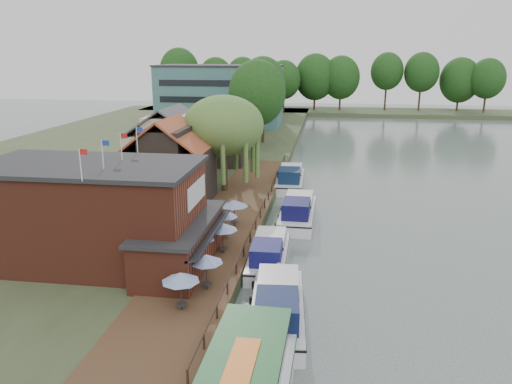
{
  "coord_description": "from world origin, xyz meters",
  "views": [
    {
      "loc": [
        0.56,
        -32.69,
        15.66
      ],
      "look_at": [
        -6.0,
        12.0,
        3.0
      ],
      "focal_mm": 35.0,
      "sensor_mm": 36.0,
      "label": 1
    }
  ],
  "objects_px": {
    "hotel_block": "(220,95)",
    "cottage_b": "(171,143)",
    "cottage_c": "(220,132)",
    "cruiser_2": "(298,208)",
    "umbrella_4": "(226,224)",
    "cruiser_0": "(278,302)",
    "cruiser_3": "(290,176)",
    "umbrella_1": "(207,272)",
    "umbrella_5": "(234,213)",
    "umbrella_3": "(223,238)",
    "swan": "(220,365)",
    "willow": "(224,144)",
    "umbrella_0": "(181,291)",
    "cruiser_1": "(269,250)",
    "umbrella_2": "(200,248)",
    "pub": "(117,214)",
    "cottage_a": "(169,161)"
  },
  "relations": [
    {
      "from": "hotel_block",
      "to": "cottage_b",
      "type": "height_order",
      "value": "hotel_block"
    },
    {
      "from": "cottage_c",
      "to": "cruiser_2",
      "type": "relative_size",
      "value": 0.79
    },
    {
      "from": "umbrella_4",
      "to": "cruiser_0",
      "type": "relative_size",
      "value": 0.22
    },
    {
      "from": "cottage_c",
      "to": "cruiser_3",
      "type": "xyz_separation_m",
      "value": [
        10.19,
        -7.51,
        -3.91
      ]
    },
    {
      "from": "cottage_c",
      "to": "umbrella_1",
      "type": "xyz_separation_m",
      "value": [
        7.25,
        -37.47,
        -2.96
      ]
    },
    {
      "from": "cottage_b",
      "to": "umbrella_5",
      "type": "distance_m",
      "value": 19.88
    },
    {
      "from": "cottage_c",
      "to": "umbrella_3",
      "type": "distance_m",
      "value": 32.37
    },
    {
      "from": "hotel_block",
      "to": "cruiser_0",
      "type": "relative_size",
      "value": 2.36
    },
    {
      "from": "cruiser_0",
      "to": "umbrella_5",
      "type": "bearing_deg",
      "value": 106.18
    },
    {
      "from": "cruiser_0",
      "to": "hotel_block",
      "type": "bearing_deg",
      "value": 99.86
    },
    {
      "from": "swan",
      "to": "cottage_b",
      "type": "bearing_deg",
      "value": 111.08
    },
    {
      "from": "willow",
      "to": "umbrella_1",
      "type": "distance_m",
      "value": 24.09
    },
    {
      "from": "umbrella_1",
      "to": "umbrella_4",
      "type": "relative_size",
      "value": 1.0
    },
    {
      "from": "umbrella_4",
      "to": "cruiser_0",
      "type": "xyz_separation_m",
      "value": [
        5.33,
        -10.51,
        -0.97
      ]
    },
    {
      "from": "umbrella_0",
      "to": "umbrella_5",
      "type": "xyz_separation_m",
      "value": [
        0.33,
        14.84,
        0.0
      ]
    },
    {
      "from": "cruiser_1",
      "to": "cruiser_2",
      "type": "height_order",
      "value": "cruiser_2"
    },
    {
      "from": "cottage_b",
      "to": "umbrella_2",
      "type": "relative_size",
      "value": 4.04
    },
    {
      "from": "cottage_c",
      "to": "cruiser_0",
      "type": "relative_size",
      "value": 0.79
    },
    {
      "from": "umbrella_0",
      "to": "umbrella_4",
      "type": "bearing_deg",
      "value": 89.16
    },
    {
      "from": "pub",
      "to": "umbrella_2",
      "type": "xyz_separation_m",
      "value": [
        5.81,
        0.33,
        -2.36
      ]
    },
    {
      "from": "cottage_c",
      "to": "umbrella_5",
      "type": "height_order",
      "value": "cottage_c"
    },
    {
      "from": "umbrella_5",
      "to": "cruiser_2",
      "type": "xyz_separation_m",
      "value": [
        5.16,
        5.27,
        -0.96
      ]
    },
    {
      "from": "umbrella_1",
      "to": "cruiser_3",
      "type": "relative_size",
      "value": 0.22
    },
    {
      "from": "hotel_block",
      "to": "umbrella_5",
      "type": "xyz_separation_m",
      "value": [
        14.76,
        -62.45,
        -4.86
      ]
    },
    {
      "from": "umbrella_5",
      "to": "cruiser_3",
      "type": "xyz_separation_m",
      "value": [
        3.43,
        17.94,
        -0.95
      ]
    },
    {
      "from": "umbrella_5",
      "to": "cruiser_3",
      "type": "height_order",
      "value": "umbrella_5"
    },
    {
      "from": "umbrella_1",
      "to": "umbrella_3",
      "type": "xyz_separation_m",
      "value": [
        -0.22,
        6.01,
        0.0
      ]
    },
    {
      "from": "hotel_block",
      "to": "cruiser_1",
      "type": "relative_size",
      "value": 2.58
    },
    {
      "from": "hotel_block",
      "to": "swan",
      "type": "bearing_deg",
      "value": -77.81
    },
    {
      "from": "umbrella_3",
      "to": "swan",
      "type": "height_order",
      "value": "umbrella_3"
    },
    {
      "from": "pub",
      "to": "cruiser_2",
      "type": "bearing_deg",
      "value": 49.23
    },
    {
      "from": "pub",
      "to": "umbrella_4",
      "type": "relative_size",
      "value": 8.42
    },
    {
      "from": "umbrella_3",
      "to": "cruiser_3",
      "type": "xyz_separation_m",
      "value": [
        3.16,
        23.94,
        -0.95
      ]
    },
    {
      "from": "cottage_a",
      "to": "pub",
      "type": "bearing_deg",
      "value": -86.19
    },
    {
      "from": "umbrella_0",
      "to": "umbrella_1",
      "type": "xyz_separation_m",
      "value": [
        0.82,
        2.82,
        0.0
      ]
    },
    {
      "from": "cottage_b",
      "to": "umbrella_1",
      "type": "height_order",
      "value": "cottage_b"
    },
    {
      "from": "hotel_block",
      "to": "umbrella_3",
      "type": "height_order",
      "value": "hotel_block"
    },
    {
      "from": "cottage_c",
      "to": "cruiser_3",
      "type": "height_order",
      "value": "cottage_c"
    },
    {
      "from": "umbrella_3",
      "to": "umbrella_5",
      "type": "relative_size",
      "value": 0.98
    },
    {
      "from": "cruiser_0",
      "to": "umbrella_3",
      "type": "bearing_deg",
      "value": 118.47
    },
    {
      "from": "pub",
      "to": "cruiser_2",
      "type": "height_order",
      "value": "pub"
    },
    {
      "from": "pub",
      "to": "cottage_c",
      "type": "height_order",
      "value": "cottage_c"
    },
    {
      "from": "cottage_a",
      "to": "umbrella_5",
      "type": "relative_size",
      "value": 3.55
    },
    {
      "from": "cottage_c",
      "to": "umbrella_2",
      "type": "distance_m",
      "value": 34.29
    },
    {
      "from": "cottage_c",
      "to": "cruiser_0",
      "type": "xyz_separation_m",
      "value": [
        11.94,
        -38.91,
        -3.93
      ]
    },
    {
      "from": "willow",
      "to": "swan",
      "type": "xyz_separation_m",
      "value": [
        6.0,
        -30.02,
        -5.99
      ]
    },
    {
      "from": "cruiser_2",
      "to": "swan",
      "type": "height_order",
      "value": "cruiser_2"
    },
    {
      "from": "hotel_block",
      "to": "willow",
      "type": "bearing_deg",
      "value": -77.29
    },
    {
      "from": "hotel_block",
      "to": "swan",
      "type": "distance_m",
      "value": 83.18
    },
    {
      "from": "umbrella_3",
      "to": "umbrella_0",
      "type": "bearing_deg",
      "value": -93.89
    }
  ]
}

